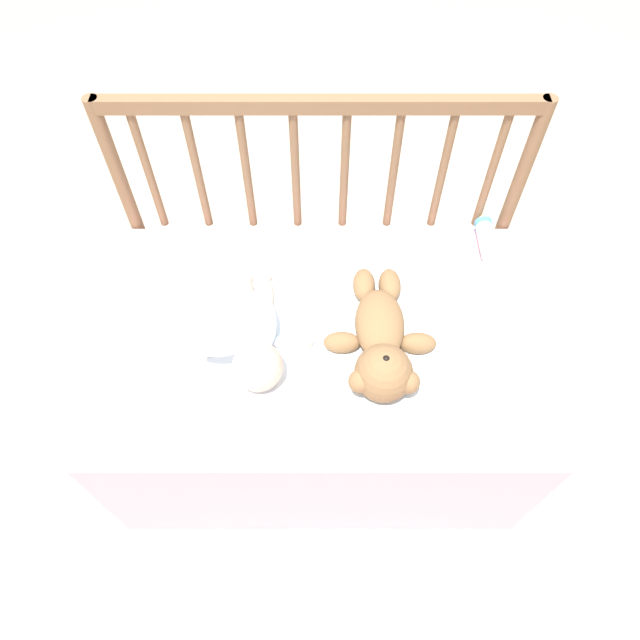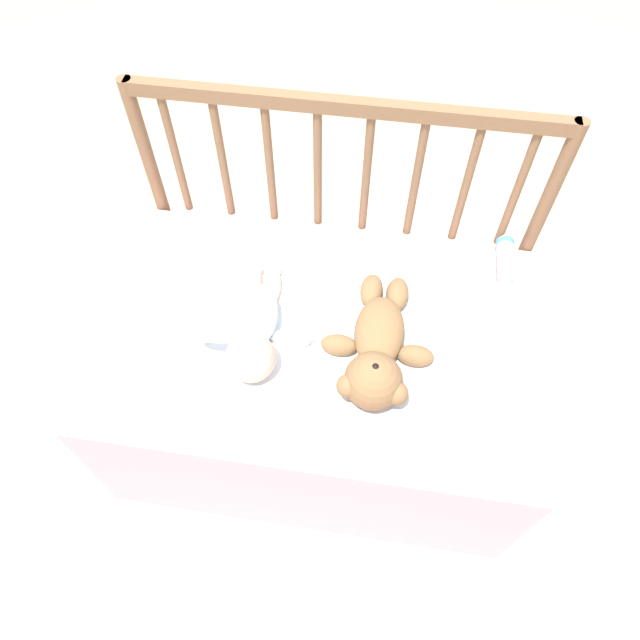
% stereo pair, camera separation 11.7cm
% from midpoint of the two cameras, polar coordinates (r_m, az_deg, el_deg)
% --- Properties ---
extents(ground_plane, '(12.00, 12.00, 0.00)m').
position_cam_midpoint_polar(ground_plane, '(1.84, -1.85, -9.56)').
color(ground_plane, tan).
extents(crib_mattress, '(1.09, 0.71, 0.48)m').
position_cam_midpoint_polar(crib_mattress, '(1.62, -2.07, -6.05)').
color(crib_mattress, '#EDB7C6').
rests_on(crib_mattress, ground_plane).
extents(crib_rail, '(1.09, 0.04, 0.88)m').
position_cam_midpoint_polar(crib_rail, '(1.56, -2.21, 12.94)').
color(crib_rail, brown).
rests_on(crib_rail, ground_plane).
extents(blanket, '(0.78, 0.50, 0.01)m').
position_cam_midpoint_polar(blanket, '(1.42, -2.22, -1.42)').
color(blanket, white).
rests_on(blanket, crib_mattress).
extents(teddy_bear, '(0.27, 0.40, 0.14)m').
position_cam_midpoint_polar(teddy_bear, '(1.34, 3.66, -2.46)').
color(teddy_bear, olive).
rests_on(teddy_bear, crib_mattress).
extents(baby, '(0.28, 0.37, 0.12)m').
position_cam_midpoint_polar(baby, '(1.37, -8.76, -1.89)').
color(baby, white).
rests_on(baby, crib_mattress).
extents(baby_bottle, '(0.05, 0.15, 0.05)m').
position_cam_midpoint_polar(baby_bottle, '(1.64, 14.28, 8.09)').
color(baby_bottle, white).
rests_on(baby_bottle, crib_mattress).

